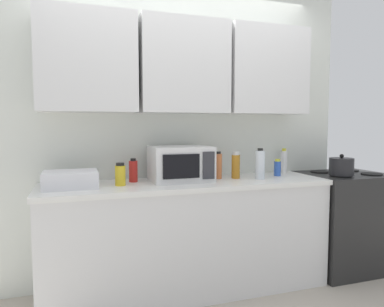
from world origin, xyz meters
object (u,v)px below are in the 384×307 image
object	(u,v)px
bottle_red_sauce	(133,171)
bottle_clear_tall	(260,164)
microwave	(181,164)
bottle_amber_vinegar	(236,166)
bottle_yellow_mustard	(120,175)
bottle_white_jar	(284,161)
dish_rack	(71,179)
stove_range	(344,221)
bottle_blue_cleaner	(277,168)
bottle_spice_jar	(218,166)
kettle	(341,167)

from	to	relation	value
bottle_red_sauce	bottle_clear_tall	world-z (taller)	bottle_clear_tall
microwave	bottle_amber_vinegar	xyz separation A→B (m)	(0.48, -0.02, -0.03)
microwave	bottle_clear_tall	bearing A→B (deg)	-10.20
bottle_yellow_mustard	bottle_white_jar	bearing A→B (deg)	8.59
bottle_yellow_mustard	bottle_amber_vinegar	bearing A→B (deg)	3.17
bottle_amber_vinegar	microwave	bearing A→B (deg)	177.85
dish_rack	bottle_white_jar	size ratio (longest dim) A/B	1.64
stove_range	bottle_amber_vinegar	xyz separation A→B (m)	(-1.10, 0.05, 0.56)
bottle_blue_cleaner	bottle_spice_jar	bearing A→B (deg)	179.06
microwave	kettle	bearing A→B (deg)	-8.35
bottle_spice_jar	bottle_white_jar	xyz separation A→B (m)	(0.73, 0.15, -0.00)
bottle_white_jar	bottle_amber_vinegar	bearing A→B (deg)	-162.80
stove_range	bottle_yellow_mustard	xyz separation A→B (m)	(-2.07, -0.00, 0.53)
stove_range	kettle	xyz separation A→B (m)	(-0.17, -0.14, 0.54)
stove_range	dish_rack	distance (m)	2.48
bottle_blue_cleaner	dish_rack	bearing A→B (deg)	-178.29
bottle_spice_jar	bottle_clear_tall	size ratio (longest dim) A/B	0.89
bottle_clear_tall	microwave	bearing A→B (deg)	169.80
dish_rack	bottle_spice_jar	xyz separation A→B (m)	(1.18, 0.06, 0.05)
bottle_blue_cleaner	bottle_amber_vinegar	bearing A→B (deg)	-176.93
bottle_clear_tall	bottle_yellow_mustard	bearing A→B (deg)	177.70
kettle	bottle_red_sauce	size ratio (longest dim) A/B	1.10
bottle_yellow_mustard	bottle_clear_tall	world-z (taller)	bottle_clear_tall
stove_range	dish_rack	xyz separation A→B (m)	(-2.43, 0.02, 0.51)
kettle	bottle_clear_tall	world-z (taller)	bottle_clear_tall
dish_rack	bottle_yellow_mustard	distance (m)	0.35
microwave	bottle_blue_cleaner	distance (m)	0.90
bottle_red_sauce	bottle_blue_cleaner	size ratio (longest dim) A/B	1.26
stove_range	bottle_clear_tall	size ratio (longest dim) A/B	3.52
kettle	bottle_red_sauce	bearing A→B (deg)	171.23
dish_rack	bottle_red_sauce	xyz separation A→B (m)	(0.47, 0.12, 0.03)
bottle_spice_jar	bottle_blue_cleaner	bearing A→B (deg)	-0.94
stove_range	bottle_white_jar	bearing A→B (deg)	155.83
dish_rack	bottle_blue_cleaner	bearing A→B (deg)	1.71
microwave	bottle_spice_jar	size ratio (longest dim) A/B	2.09
stove_range	bottle_amber_vinegar	size ratio (longest dim) A/B	3.99
dish_rack	bottle_yellow_mustard	world-z (taller)	bottle_yellow_mustard
microwave	dish_rack	bearing A→B (deg)	-176.78
bottle_red_sauce	bottle_spice_jar	xyz separation A→B (m)	(0.71, -0.05, 0.02)
stove_range	bottle_yellow_mustard	bearing A→B (deg)	-179.88
microwave	bottle_amber_vinegar	size ratio (longest dim) A/B	2.10
microwave	bottle_blue_cleaner	bearing A→B (deg)	0.29
stove_range	bottle_blue_cleaner	xyz separation A→B (m)	(-0.68, 0.07, 0.52)
stove_range	bottle_red_sauce	world-z (taller)	bottle_red_sauce
stove_range	bottle_white_jar	size ratio (longest dim) A/B	3.94
stove_range	bottle_blue_cleaner	size ratio (longest dim) A/B	6.10
bottle_red_sauce	bottle_amber_vinegar	distance (m)	0.86
dish_rack	microwave	bearing A→B (deg)	3.22
bottle_amber_vinegar	bottle_white_jar	xyz separation A→B (m)	(0.59, 0.18, 0.00)
microwave	bottle_white_jar	xyz separation A→B (m)	(1.07, 0.16, -0.03)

